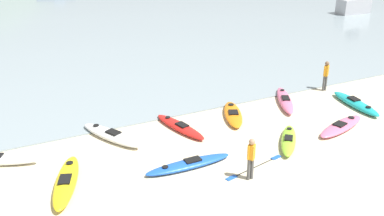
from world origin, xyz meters
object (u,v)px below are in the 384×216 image
object	(u,v)px
loose_paddle	(255,167)
kayak_on_sand_3	(233,114)
kayak_on_sand_6	(288,140)
kayak_on_sand_0	(285,100)
kayak_on_sand_7	(66,181)
person_near_waterline	(326,74)
kayak_on_sand_2	(356,103)
person_near_foreground	(251,156)
kayak_on_sand_8	(341,126)
moored_boat_2	(354,5)
kayak_on_sand_5	(180,127)
kayak_on_sand_9	(111,135)
kayak_on_sand_4	(189,164)

from	to	relation	value
loose_paddle	kayak_on_sand_3	bearing A→B (deg)	68.70
kayak_on_sand_6	kayak_on_sand_0	bearing A→B (deg)	54.49
kayak_on_sand_7	person_near_waterline	size ratio (longest dim) A/B	2.17
kayak_on_sand_2	person_near_foreground	size ratio (longest dim) A/B	2.13
kayak_on_sand_3	kayak_on_sand_8	world-z (taller)	kayak_on_sand_3
moored_boat_2	kayak_on_sand_5	bearing A→B (deg)	-148.59
kayak_on_sand_3	kayak_on_sand_9	xyz separation A→B (m)	(-5.66, 0.37, 0.03)
kayak_on_sand_8	kayak_on_sand_2	bearing A→B (deg)	33.23
kayak_on_sand_7	moored_boat_2	distance (m)	35.70
kayak_on_sand_6	kayak_on_sand_8	xyz separation A→B (m)	(2.90, 0.09, -0.02)
person_near_waterline	loose_paddle	xyz separation A→B (m)	(-7.78, -5.04, -0.90)
person_near_foreground	moored_boat_2	distance (m)	32.26
kayak_on_sand_6	person_near_foreground	world-z (taller)	person_near_foreground
kayak_on_sand_0	kayak_on_sand_2	distance (m)	3.37
kayak_on_sand_4	kayak_on_sand_3	bearing A→B (deg)	39.44
kayak_on_sand_3	person_near_foreground	xyz separation A→B (m)	(-2.24, -4.81, 0.75)
kayak_on_sand_3	person_near_foreground	bearing A→B (deg)	-114.99
kayak_on_sand_7	loose_paddle	world-z (taller)	kayak_on_sand_7
kayak_on_sand_7	moored_boat_2	world-z (taller)	moored_boat_2
kayak_on_sand_3	kayak_on_sand_9	bearing A→B (deg)	176.24
kayak_on_sand_5	loose_paddle	xyz separation A→B (m)	(1.09, -4.14, -0.12)
person_near_foreground	person_near_waterline	distance (m)	10.07
kayak_on_sand_4	loose_paddle	xyz separation A→B (m)	(2.15, -1.11, -0.11)
kayak_on_sand_9	kayak_on_sand_5	bearing A→B (deg)	-9.19
kayak_on_sand_0	kayak_on_sand_3	size ratio (longest dim) A/B	1.11
loose_paddle	moored_boat_2	bearing A→B (deg)	38.90
kayak_on_sand_4	kayak_on_sand_7	bearing A→B (deg)	170.11
kayak_on_sand_5	person_near_waterline	xyz separation A→B (m)	(8.86, 0.90, 0.78)
kayak_on_sand_2	kayak_on_sand_8	xyz separation A→B (m)	(-2.43, -1.59, -0.03)
kayak_on_sand_0	person_near_foreground	bearing A→B (deg)	-136.66
person_near_foreground	loose_paddle	xyz separation A→B (m)	(0.59, 0.57, -0.88)
kayak_on_sand_0	kayak_on_sand_3	bearing A→B (deg)	-174.77
kayak_on_sand_4	kayak_on_sand_6	xyz separation A→B (m)	(4.43, -0.14, 0.03)
kayak_on_sand_9	loose_paddle	distance (m)	6.11
kayak_on_sand_8	kayak_on_sand_5	bearing A→B (deg)	153.84
kayak_on_sand_6	kayak_on_sand_7	bearing A→B (deg)	174.20
kayak_on_sand_5	kayak_on_sand_8	xyz separation A→B (m)	(6.27, -3.08, 0.00)
kayak_on_sand_0	kayak_on_sand_7	size ratio (longest dim) A/B	0.95
kayak_on_sand_0	kayak_on_sand_9	distance (m)	8.83
kayak_on_sand_3	kayak_on_sand_6	bearing A→B (deg)	-79.14
moored_boat_2	loose_paddle	distance (m)	31.45
kayak_on_sand_3	kayak_on_sand_6	xyz separation A→B (m)	(0.63, -3.26, 0.01)
kayak_on_sand_8	moored_boat_2	distance (m)	26.86
kayak_on_sand_5	kayak_on_sand_8	size ratio (longest dim) A/B	1.00
kayak_on_sand_0	kayak_on_sand_9	bearing A→B (deg)	179.47
kayak_on_sand_7	person_near_waterline	world-z (taller)	person_near_waterline
kayak_on_sand_3	person_near_waterline	world-z (taller)	person_near_waterline
kayak_on_sand_2	kayak_on_sand_6	size ratio (longest dim) A/B	1.33
kayak_on_sand_5	person_near_waterline	world-z (taller)	person_near_waterline
kayak_on_sand_2	moored_boat_2	distance (m)	24.01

